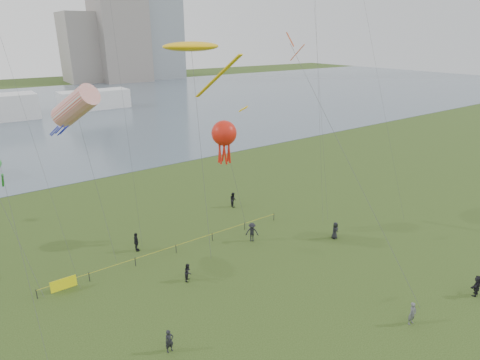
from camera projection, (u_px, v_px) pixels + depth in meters
ground_plane at (323, 326)px, 28.24m from camera, size 400.00×400.00×0.00m
lake at (39, 113)px, 104.56m from camera, size 400.00×120.00×0.08m
building_mid at (120, 35)px, 170.60m from camera, size 20.00×20.00×38.00m
building_low at (84, 48)px, 169.22m from camera, size 16.00×18.00×28.00m
pavilion_right at (94, 100)px, 109.86m from camera, size 18.00×7.00×5.00m
fence at (111, 268)px, 34.17m from camera, size 24.07×0.07×1.05m
kite_flyer at (412, 313)px, 28.19m from camera, size 0.64×0.43×1.72m
spectator_a at (188, 272)px, 33.22m from camera, size 0.96×0.95×1.56m
spectator_b at (252, 232)px, 39.54m from camera, size 1.44×1.34×1.95m
spectator_c at (136, 242)px, 37.71m from camera, size 0.61×1.15×1.87m
spectator_d at (335, 230)px, 40.11m from camera, size 0.94×0.70×1.73m
spectator_e at (477, 286)px, 31.29m from camera, size 1.67×0.77×1.74m
spectator_f at (169, 341)px, 25.72m from camera, size 0.60×0.40×1.61m
spectator_g at (233, 200)px, 47.55m from camera, size 0.84×0.98×1.78m
kite_stingray at (192, 47)px, 36.06m from camera, size 5.49×10.19×18.75m
kite_windsock at (75, 106)px, 33.29m from camera, size 4.33×5.66×15.69m
kite_octopus at (224, 134)px, 37.29m from camera, size 2.94×2.86×11.87m
kite_delta at (299, 57)px, 32.40m from camera, size 2.82×13.98×19.52m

